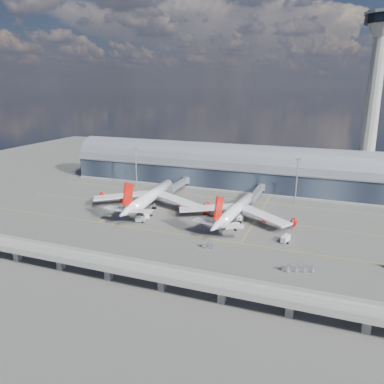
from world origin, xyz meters
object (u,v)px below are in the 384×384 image
(floodlight_mast_right, at_px, (297,180))
(cargo_train_1, at_px, (298,269))
(airliner_left, at_px, (150,197))
(service_truck_5, at_px, (210,211))
(airliner_right, at_px, (235,211))
(service_truck_0, at_px, (146,214))
(service_truck_1, at_px, (140,219))
(floodlight_mast_left, at_px, (136,166))
(cargo_train_0, at_px, (208,246))
(service_truck_4, at_px, (238,218))
(service_truck_2, at_px, (232,226))
(control_tower, at_px, (372,107))
(service_truck_3, at_px, (285,239))

(floodlight_mast_right, relative_size, cargo_train_1, 2.26)
(airliner_left, distance_m, service_truck_5, 34.05)
(airliner_right, distance_m, cargo_train_1, 54.23)
(airliner_left, relative_size, service_truck_0, 9.75)
(service_truck_1, height_order, service_truck_5, service_truck_5)
(airliner_left, bearing_deg, service_truck_1, -79.07)
(service_truck_1, xyz_separation_m, cargo_train_1, (76.04, -24.39, -0.32))
(floodlight_mast_left, relative_size, cargo_train_0, 5.23)
(floodlight_mast_right, xyz_separation_m, service_truck_4, (-22.50, -39.40, -12.11))
(service_truck_1, distance_m, service_truck_2, 44.04)
(service_truck_2, bearing_deg, floodlight_mast_left, 27.85)
(airliner_right, bearing_deg, service_truck_0, -161.76)
(service_truck_1, bearing_deg, airliner_left, 0.52)
(service_truck_4, bearing_deg, service_truck_2, -68.70)
(floodlight_mast_left, height_order, floodlight_mast_right, same)
(airliner_right, bearing_deg, cargo_train_0, -89.92)
(floodlight_mast_right, bearing_deg, service_truck_2, -114.44)
(service_truck_4, bearing_deg, airliner_left, -160.94)
(floodlight_mast_right, relative_size, airliner_left, 0.37)
(service_truck_0, relative_size, service_truck_4, 1.23)
(control_tower, bearing_deg, floodlight_mast_left, -168.28)
(service_truck_1, distance_m, service_truck_5, 36.05)
(control_tower, relative_size, floodlight_mast_left, 4.01)
(floodlight_mast_left, xyz_separation_m, service_truck_5, (61.43, -34.31, -12.05))
(airliner_left, height_order, service_truck_4, airliner_left)
(airliner_left, height_order, airliner_right, airliner_left)
(service_truck_4, xyz_separation_m, service_truck_5, (-16.07, 5.09, 0.07))
(airliner_left, height_order, service_truck_0, airliner_left)
(floodlight_mast_left, bearing_deg, service_truck_5, -29.18)
(service_truck_1, distance_m, cargo_train_0, 43.20)
(floodlight_mast_right, bearing_deg, airliner_left, -153.85)
(service_truck_5, bearing_deg, service_truck_2, -99.60)
(service_truck_1, height_order, cargo_train_0, service_truck_1)
(airliner_left, height_order, service_truck_5, airliner_left)
(service_truck_3, relative_size, cargo_train_1, 0.54)
(floodlight_mast_right, bearing_deg, control_tower, 38.66)
(service_truck_2, bearing_deg, cargo_train_0, 142.07)
(floodlight_mast_left, relative_size, airliner_left, 0.37)
(airliner_left, relative_size, service_truck_3, 11.19)
(control_tower, relative_size, floodlight_mast_right, 4.01)
(floodlight_mast_right, distance_m, service_truck_3, 58.13)
(control_tower, bearing_deg, service_truck_4, -130.47)
(service_truck_3, distance_m, cargo_train_1, 25.86)
(floodlight_mast_left, height_order, service_truck_0, floodlight_mast_left)
(airliner_left, distance_m, airliner_right, 48.13)
(cargo_train_1, bearing_deg, service_truck_1, 90.11)
(cargo_train_1, bearing_deg, floodlight_mast_left, 71.24)
(service_truck_1, bearing_deg, floodlight_mast_right, -63.93)
(service_truck_0, xyz_separation_m, cargo_train_1, (76.72, -31.14, -0.54))
(floodlight_mast_left, bearing_deg, floodlight_mast_right, 0.00)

